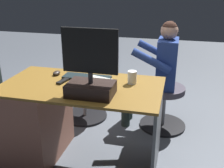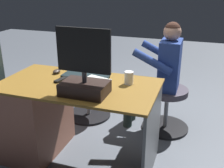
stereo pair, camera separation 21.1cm
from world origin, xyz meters
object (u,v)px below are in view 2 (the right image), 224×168
desk (45,115)px  teddy_bear (88,66)px  monitor (84,77)px  person (160,69)px  computer_mouse (57,71)px  keyboard (85,76)px  visitor_chair (166,105)px  office_chair_teddy (88,95)px  tv_remote (61,79)px  cup (129,78)px

desk → teddy_bear: teddy_bear is taller
monitor → person: 1.07m
monitor → computer_mouse: (0.45, -0.36, -0.12)m
keyboard → visitor_chair: 1.03m
computer_mouse → keyboard: bearing=175.9°
monitor → visitor_chair: (-0.51, -0.97, -0.60)m
office_chair_teddy → person: person is taller
visitor_chair → keyboard: bearing=43.8°
tv_remote → person: person is taller
teddy_bear → computer_mouse: bearing=86.7°
monitor → desk: bearing=-19.2°
cup → office_chair_teddy: 1.08m
desk → cup: size_ratio=12.36×
cup → desk: bearing=10.2°
monitor → person: bearing=-113.2°
monitor → cup: 0.41m
computer_mouse → tv_remote: computer_mouse is taller
visitor_chair → person: (0.10, -0.00, 0.40)m
cup → office_chair_teddy: cup is taller
tv_remote → office_chair_teddy: size_ratio=0.29×
monitor → computer_mouse: 0.58m
tv_remote → visitor_chair: size_ratio=0.29×
cup → keyboard: bearing=-3.6°
person → computer_mouse: bearing=35.4°
visitor_chair → office_chair_teddy: bearing=-0.1°
desk → person: size_ratio=1.14×
person → monitor: bearing=66.8°
office_chair_teddy → teddy_bear: bearing=-90.0°
monitor → computer_mouse: bearing=-38.7°
teddy_bear → person: 0.83m
desk → visitor_chair: 1.29m
keyboard → desk: bearing=24.8°
teddy_bear → visitor_chair: bearing=179.2°
keyboard → office_chair_teddy: bearing=-67.5°
cup → visitor_chair: 0.87m
monitor → keyboard: 0.39m
office_chair_teddy → keyboard: bearing=112.5°
keyboard → computer_mouse: bearing=-4.1°
computer_mouse → cup: bearing=176.2°
cup → person: size_ratio=0.09×
tv_remote → office_chair_teddy: tv_remote is taller
desk → person: 1.25m
monitor → person: (-0.42, -0.97, -0.20)m
office_chair_teddy → teddy_bear: (0.00, -0.01, 0.36)m
keyboard → office_chair_teddy: keyboard is taller
monitor → cup: size_ratio=4.67×
cup → teddy_bear: (0.67, -0.67, -0.17)m
monitor → office_chair_teddy: (0.41, -0.97, -0.61)m
desk → teddy_bear: 0.85m
teddy_bear → desk: bearing=83.8°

